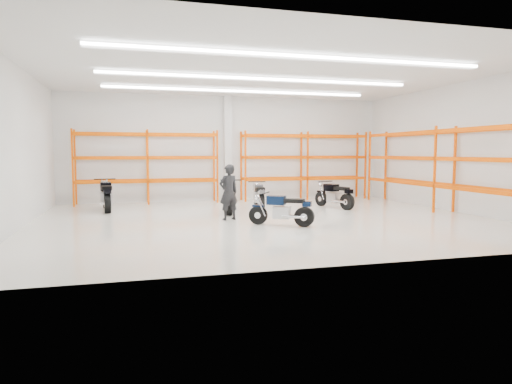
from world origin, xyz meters
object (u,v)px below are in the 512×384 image
object	(u,v)px
motorcycle_back_b	(230,196)
motorcycle_back_c	(259,196)
motorcycle_back_a	(106,196)
standing_man	(229,192)
motorcycle_back_d	(335,196)
motorcycle_main	(284,210)
structural_column	(228,149)

from	to	relation	value
motorcycle_back_b	motorcycle_back_c	xyz separation A→B (m)	(1.34, 1.10, -0.13)
motorcycle_back_a	motorcycle_back_b	distance (m)	4.50
standing_man	motorcycle_back_d	bearing A→B (deg)	-174.25
motorcycle_main	structural_column	bearing A→B (deg)	91.18
motorcycle_main	motorcycle_back_b	xyz separation A→B (m)	(-0.93, 3.07, 0.14)
standing_man	structural_column	distance (m)	5.89
standing_man	motorcycle_back_c	bearing A→B (deg)	-139.59
motorcycle_back_b	motorcycle_back_d	bearing A→B (deg)	4.40
motorcycle_back_a	standing_man	distance (m)	5.01
motorcycle_back_a	motorcycle_back_d	size ratio (longest dim) A/B	1.17
standing_man	motorcycle_main	bearing A→B (deg)	113.06
motorcycle_back_c	motorcycle_back_d	bearing A→B (deg)	-15.88
motorcycle_back_d	structural_column	bearing A→B (deg)	131.40
motorcycle_back_a	motorcycle_back_c	bearing A→B (deg)	-6.50
standing_man	motorcycle_back_a	bearing A→B (deg)	-57.36
motorcycle_main	standing_man	xyz separation A→B (m)	(-1.29, 1.54, 0.42)
motorcycle_back_b	motorcycle_back_d	size ratio (longest dim) A/B	1.20
motorcycle_back_c	standing_man	xyz separation A→B (m)	(-1.70, -2.63, 0.41)
motorcycle_back_b	motorcycle_back_a	bearing A→B (deg)	157.42
motorcycle_main	structural_column	xyz separation A→B (m)	(-0.15, 7.16, 1.81)
motorcycle_back_a	structural_column	world-z (taller)	structural_column
structural_column	motorcycle_back_a	bearing A→B (deg)	-154.43
motorcycle_back_b	motorcycle_back_d	distance (m)	4.12
motorcycle_back_b	standing_man	xyz separation A→B (m)	(-0.36, -1.53, 0.28)
motorcycle_back_c	motorcycle_back_d	distance (m)	2.87
motorcycle_back_c	structural_column	bearing A→B (deg)	100.66
motorcycle_back_a	motorcycle_back_c	world-z (taller)	motorcycle_back_a
motorcycle_back_b	motorcycle_back_d	world-z (taller)	motorcycle_back_b
motorcycle_main	standing_man	bearing A→B (deg)	129.77
motorcycle_back_c	structural_column	xyz separation A→B (m)	(-0.56, 2.98, 1.79)
motorcycle_back_d	standing_man	xyz separation A→B (m)	(-4.46, -1.84, 0.40)
motorcycle_back_d	motorcycle_back_a	bearing A→B (deg)	170.30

